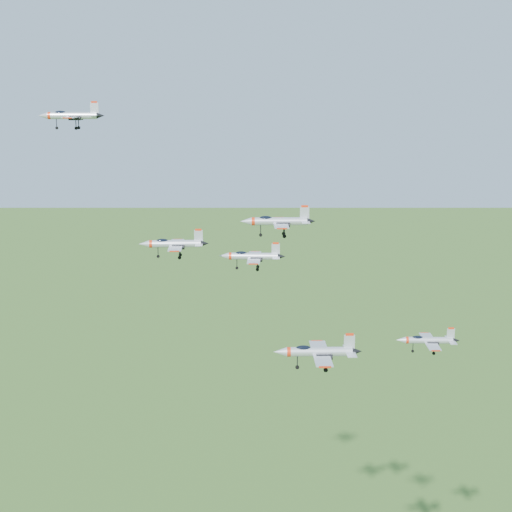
{
  "coord_description": "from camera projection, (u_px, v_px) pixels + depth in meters",
  "views": [
    {
      "loc": [
        -5.8,
        -114.32,
        154.23
      ],
      "look_at": [
        4.56,
        -1.41,
        128.6
      ],
      "focal_mm": 50.0,
      "sensor_mm": 36.0,
      "label": 1
    }
  ],
  "objects": [
    {
      "name": "jet_left_high",
      "position": [
        173.0,
        244.0,
        116.97
      ],
      "size": [
        11.53,
        9.51,
        3.08
      ],
      "rotation": [
        0.0,
        0.0,
        -0.05
      ],
      "color": "#B8BDC6"
    },
    {
      "name": "jet_right_low",
      "position": [
        317.0,
        351.0,
        111.34
      ],
      "size": [
        13.99,
        11.57,
        3.74
      ],
      "rotation": [
        0.0,
        0.0,
        -0.07
      ],
      "color": "#B8BDC6"
    },
    {
      "name": "jet_trail",
      "position": [
        427.0,
        340.0,
        126.82
      ],
      "size": [
        11.37,
        9.46,
        3.04
      ],
      "rotation": [
        0.0,
        0.0,
        -0.11
      ],
      "color": "#B8BDC6"
    },
    {
      "name": "jet_left_low",
      "position": [
        251.0,
        256.0,
        124.88
      ],
      "size": [
        11.76,
        9.8,
        3.14
      ],
      "rotation": [
        0.0,
        0.0,
        -0.13
      ],
      "color": "#B8BDC6"
    },
    {
      "name": "jet_right_high",
      "position": [
        277.0,
        221.0,
        100.39
      ],
      "size": [
        10.68,
        8.84,
        2.85
      ],
      "rotation": [
        0.0,
        0.0,
        -0.07
      ],
      "color": "#B8BDC6"
    },
    {
      "name": "jet_lead",
      "position": [
        70.0,
        115.0,
        117.04
      ],
      "size": [
        10.93,
        9.03,
        2.92
      ],
      "rotation": [
        0.0,
        0.0,
        -0.07
      ],
      "color": "#B8BDC6"
    }
  ]
}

